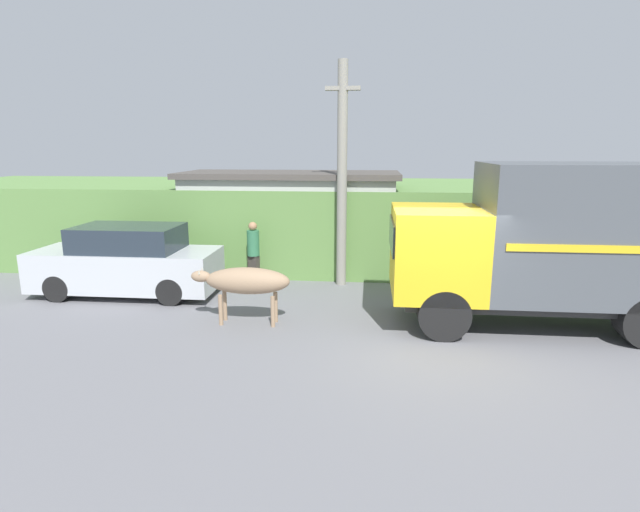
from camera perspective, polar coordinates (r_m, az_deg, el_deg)
ground_plane at (r=10.16m, az=12.93°, el=-9.40°), size 60.00×60.00×0.00m
hillside_embankment at (r=16.72m, az=10.18°, el=3.78°), size 32.00×5.97×2.52m
building_backdrop at (r=15.05m, az=-3.36°, el=3.95°), size 6.39×2.70×2.98m
cargo_truck at (r=11.19m, az=25.02°, el=1.54°), size 6.05×2.29×3.40m
brown_cow at (r=10.66m, az=-8.51°, el=-2.90°), size 2.13×0.57×1.23m
parked_suv at (r=13.53m, az=-21.21°, el=-0.65°), size 4.61×1.70×1.78m
pedestrian_on_hill at (r=13.71m, az=-7.63°, el=0.69°), size 0.43×0.43×1.73m
utility_pole at (r=13.30m, az=2.53°, el=9.44°), size 0.90×0.26×5.86m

